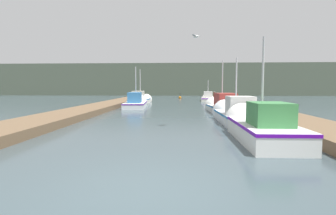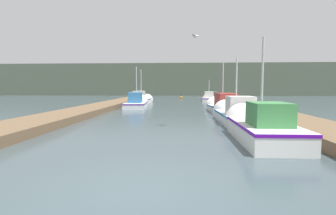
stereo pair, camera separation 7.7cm
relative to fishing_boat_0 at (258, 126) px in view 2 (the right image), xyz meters
name	(u,v)px [view 2 (the right image)]	position (x,y,z in m)	size (l,w,h in m)	color
ground_plane	(141,192)	(-3.59, -5.37, -0.45)	(200.00, 200.00, 0.00)	#38474C
dock_left	(97,108)	(-9.81, 10.63, -0.25)	(2.59, 40.00, 0.40)	brown
dock_right	(254,109)	(2.64, 10.63, -0.25)	(2.59, 40.00, 0.40)	brown
distant_shore_ridge	(181,80)	(-3.59, 50.93, 2.85)	(120.00, 16.00, 6.60)	#4C5647
fishing_boat_0	(258,126)	(0.00, 0.00, 0.00)	(1.85, 5.38, 4.23)	silver
fishing_boat_1	(234,114)	(-0.02, 4.61, -0.04)	(1.87, 5.94, 4.01)	silver
fishing_boat_2	(222,106)	(0.04, 9.94, -0.01)	(2.13, 5.82, 4.37)	silver
fishing_boat_3	(137,103)	(-7.22, 14.22, -0.05)	(2.21, 6.10, 4.32)	silver
fishing_boat_4	(142,100)	(-7.60, 19.40, -0.03)	(1.92, 6.09, 4.29)	silver
fishing_boat_5	(209,98)	(0.46, 24.87, -0.09)	(2.03, 4.95, 3.31)	silver
mooring_piling_0	(234,104)	(1.23, 11.39, 0.07)	(0.32, 0.32, 1.03)	#473523
mooring_piling_1	(215,96)	(1.35, 25.40, 0.16)	(0.32, 0.32, 1.22)	#473523
channel_buoy	(181,98)	(-3.30, 31.43, -0.31)	(0.46, 0.46, 0.96)	#BF6513
seagull_lead	(196,36)	(-2.28, 1.98, 3.75)	(0.41, 0.52, 0.12)	white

